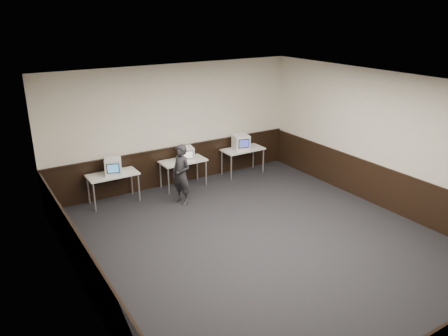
# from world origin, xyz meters

# --- Properties ---
(floor) EXTENTS (8.00, 8.00, 0.00)m
(floor) POSITION_xyz_m (0.00, 0.00, 0.00)
(floor) COLOR black
(floor) RESTS_ON ground
(ceiling) EXTENTS (8.00, 8.00, 0.00)m
(ceiling) POSITION_xyz_m (0.00, 0.00, 3.20)
(ceiling) COLOR white
(ceiling) RESTS_ON back_wall
(back_wall) EXTENTS (7.00, 0.00, 7.00)m
(back_wall) POSITION_xyz_m (0.00, 4.00, 1.60)
(back_wall) COLOR silver
(back_wall) RESTS_ON ground
(left_wall) EXTENTS (0.00, 8.00, 8.00)m
(left_wall) POSITION_xyz_m (-3.50, 0.00, 1.60)
(left_wall) COLOR silver
(left_wall) RESTS_ON ground
(right_wall) EXTENTS (0.00, 8.00, 8.00)m
(right_wall) POSITION_xyz_m (3.50, 0.00, 1.60)
(right_wall) COLOR silver
(right_wall) RESTS_ON ground
(wainscot_back) EXTENTS (6.98, 0.04, 1.00)m
(wainscot_back) POSITION_xyz_m (0.00, 3.98, 0.50)
(wainscot_back) COLOR black
(wainscot_back) RESTS_ON back_wall
(wainscot_left) EXTENTS (0.04, 7.98, 1.00)m
(wainscot_left) POSITION_xyz_m (-3.48, 0.00, 0.50)
(wainscot_left) COLOR black
(wainscot_left) RESTS_ON left_wall
(wainscot_right) EXTENTS (0.04, 7.98, 1.00)m
(wainscot_right) POSITION_xyz_m (3.48, 0.00, 0.50)
(wainscot_right) COLOR black
(wainscot_right) RESTS_ON right_wall
(wainscot_rail) EXTENTS (6.98, 0.06, 0.04)m
(wainscot_rail) POSITION_xyz_m (0.00, 3.96, 1.02)
(wainscot_rail) COLOR black
(wainscot_rail) RESTS_ON wainscot_back
(desk_left) EXTENTS (1.20, 0.60, 0.75)m
(desk_left) POSITION_xyz_m (-1.90, 3.60, 0.68)
(desk_left) COLOR silver
(desk_left) RESTS_ON ground
(desk_center) EXTENTS (1.20, 0.60, 0.75)m
(desk_center) POSITION_xyz_m (0.00, 3.60, 0.68)
(desk_center) COLOR silver
(desk_center) RESTS_ON ground
(desk_right) EXTENTS (1.20, 0.60, 0.75)m
(desk_right) POSITION_xyz_m (1.90, 3.60, 0.68)
(desk_right) COLOR silver
(desk_right) RESTS_ON ground
(emac_left) EXTENTS (0.50, 0.51, 0.39)m
(emac_left) POSITION_xyz_m (-1.88, 3.57, 0.95)
(emac_left) COLOR white
(emac_left) RESTS_ON desk_left
(emac_center) EXTENTS (0.42, 0.44, 0.36)m
(emac_center) POSITION_xyz_m (0.09, 3.57, 0.93)
(emac_center) COLOR white
(emac_center) RESTS_ON desk_center
(emac_right) EXTENTS (0.51, 0.52, 0.42)m
(emac_right) POSITION_xyz_m (1.82, 3.58, 0.96)
(emac_right) COLOR white
(emac_right) RESTS_ON desk_right
(person) EXTENTS (0.50, 0.62, 1.48)m
(person) POSITION_xyz_m (-0.50, 2.70, 0.74)
(person) COLOR #242329
(person) RESTS_ON ground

